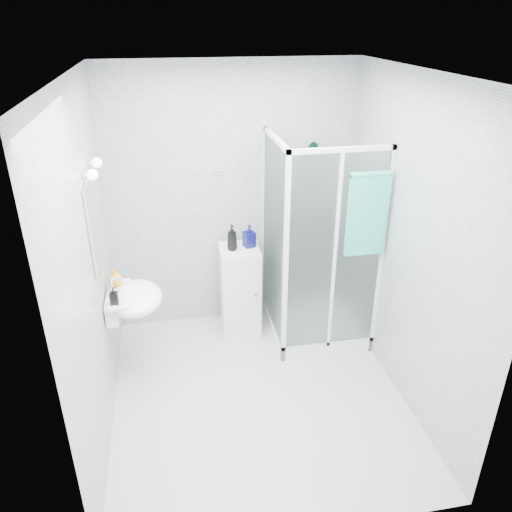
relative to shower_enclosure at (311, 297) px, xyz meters
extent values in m
cube|color=#B9BDC0|center=(-0.67, -0.77, 0.85)|extent=(2.40, 2.60, 2.60)
cube|color=silver|center=(-0.67, -0.77, -0.44)|extent=(2.40, 2.60, 0.01)
cube|color=white|center=(-0.67, -0.77, 2.15)|extent=(2.40, 2.60, 0.01)
cube|color=white|center=(0.08, 0.08, -0.39)|extent=(0.90, 0.90, 0.12)
cube|color=white|center=(-0.35, 0.08, 1.53)|extent=(0.04, 0.90, 0.04)
cube|color=white|center=(0.08, -0.35, 1.53)|extent=(0.90, 0.04, 0.04)
cube|color=white|center=(-0.35, -0.35, 0.55)|extent=(0.04, 0.04, 2.00)
cube|color=white|center=(-0.36, 0.08, 0.59)|extent=(0.02, 0.82, 1.84)
cube|color=white|center=(0.08, -0.36, 0.59)|extent=(0.82, 0.02, 1.84)
cube|color=white|center=(0.08, -0.35, 0.59)|extent=(0.03, 0.04, 1.84)
cylinder|color=silver|center=(0.08, 0.47, 0.90)|extent=(0.02, 0.02, 1.00)
cylinder|color=silver|center=(0.08, 0.44, 1.37)|extent=(0.09, 0.05, 0.09)
cylinder|color=silver|center=(0.13, 0.50, 0.60)|extent=(0.12, 0.04, 0.12)
cylinder|color=silver|center=(0.36, -0.39, 1.33)|extent=(0.03, 0.05, 0.03)
cube|color=white|center=(-1.81, -0.32, 0.30)|extent=(0.10, 0.40, 0.18)
ellipsoid|color=white|center=(-1.63, -0.32, 0.35)|extent=(0.46, 0.56, 0.20)
cube|color=white|center=(-1.75, -0.32, 0.40)|extent=(0.16, 0.50, 0.02)
cylinder|color=silver|center=(-1.81, -0.32, 0.48)|extent=(0.04, 0.04, 0.16)
cylinder|color=silver|center=(-1.76, -0.32, 0.55)|extent=(0.12, 0.02, 0.02)
cube|color=white|center=(-1.85, -0.32, 1.05)|extent=(0.02, 0.60, 0.70)
cylinder|color=silver|center=(-1.84, -0.48, 1.47)|extent=(0.05, 0.04, 0.04)
sphere|color=white|center=(-1.80, -0.48, 1.47)|extent=(0.08, 0.08, 0.08)
cylinder|color=silver|center=(-1.84, -0.16, 1.47)|extent=(0.05, 0.04, 0.04)
sphere|color=white|center=(-1.80, -0.16, 1.47)|extent=(0.08, 0.08, 0.08)
cylinder|color=silver|center=(-1.02, 0.50, 1.17)|extent=(0.02, 0.04, 0.02)
sphere|color=silver|center=(-1.02, 0.48, 1.17)|extent=(0.03, 0.03, 0.03)
cylinder|color=silver|center=(-0.82, 0.50, 1.17)|extent=(0.02, 0.04, 0.02)
sphere|color=silver|center=(-0.82, 0.48, 1.17)|extent=(0.03, 0.03, 0.03)
cube|color=white|center=(-0.66, 0.25, 0.01)|extent=(0.39, 0.39, 0.92)
cube|color=white|center=(-0.66, 0.06, 0.01)|extent=(0.34, 0.02, 0.78)
sphere|color=#C2501B|center=(-0.54, 0.05, 0.06)|extent=(0.03, 0.03, 0.03)
cube|color=#2FB595|center=(0.32, -0.40, 0.98)|extent=(0.34, 0.04, 0.71)
cylinder|color=#2FB595|center=(0.32, -0.40, 1.34)|extent=(0.34, 0.05, 0.05)
imported|color=black|center=(-0.73, 0.23, 0.60)|extent=(0.12, 0.13, 0.25)
imported|color=#0C0D48|center=(-0.56, 0.27, 0.58)|extent=(0.13, 0.13, 0.22)
imported|color=orange|center=(-1.78, -0.19, 0.49)|extent=(0.15, 0.15, 0.16)
imported|color=black|center=(-1.77, -0.48, 0.49)|extent=(0.07, 0.07, 0.14)
camera|label=1|loc=(-1.29, -4.02, 2.49)|focal=35.00mm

